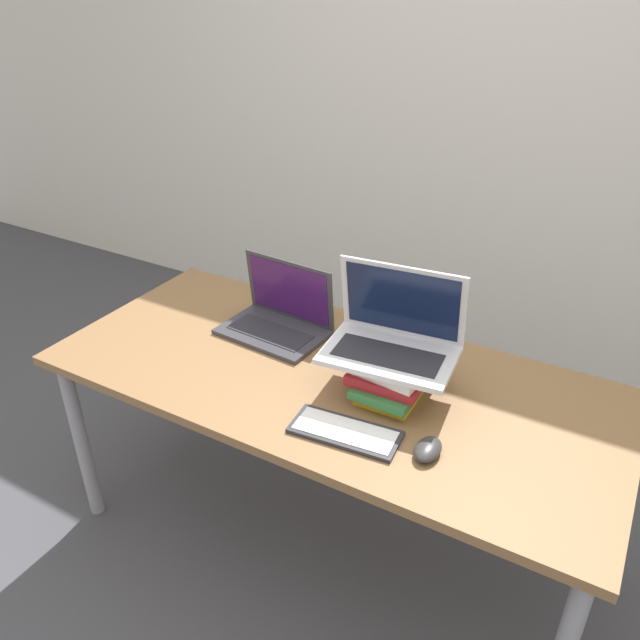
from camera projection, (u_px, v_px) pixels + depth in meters
The scene contains 8 objects.
ground_plane at pixel (268, 619), 1.96m from camera, with size 14.00×14.00×0.00m, color #424247.
wall_back at pixel (497, 83), 2.72m from camera, with size 8.00×0.05×2.70m.
desk at pixel (330, 391), 1.94m from camera, with size 1.75×0.78×0.70m.
laptop_left at pixel (278, 318), 2.11m from camera, with size 0.36×0.25×0.24m.
book_stack at pixel (394, 374), 1.79m from camera, with size 0.22×0.28×0.13m.
laptop_on_books at pixel (393, 337), 1.76m from camera, with size 0.39×0.28×0.25m.
wireless_keyboard at pixel (345, 432), 1.66m from camera, with size 0.31×0.15×0.01m.
mouse at pixel (428, 449), 1.58m from camera, with size 0.07×0.10×0.03m.
Camera 1 is at (0.76, -1.00, 1.79)m, focal length 35.00 mm.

